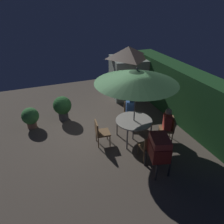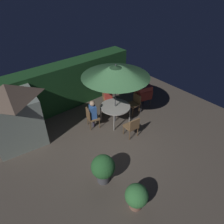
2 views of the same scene
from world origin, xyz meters
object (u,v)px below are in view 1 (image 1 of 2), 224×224
object	(u,v)px
garden_shed	(128,71)
bbq_grill	(159,148)
chair_near_shed	(169,128)
chair_far_side	(130,112)
patio_table	(134,122)
patio_umbrella	(137,76)
chair_toward_hedge	(100,131)
person_in_red	(167,121)
potted_plant_by_shed	(30,117)
potted_plant_by_grill	(62,107)
chair_toward_house	(149,146)
person_in_blue	(131,107)

from	to	relation	value
garden_shed	bbq_grill	xyz separation A→B (m)	(5.24, -1.45, -0.41)
chair_near_shed	chair_far_side	size ratio (longest dim) A/B	1.00
patio_table	patio_umbrella	bearing A→B (deg)	180.00
chair_near_shed	chair_toward_hedge	xyz separation A→B (m)	(-0.64, -2.29, 0.00)
bbq_grill	person_in_red	xyz separation A→B (m)	(-1.20, 1.08, -0.06)
chair_toward_hedge	potted_plant_by_shed	size ratio (longest dim) A/B	1.08
chair_near_shed	chair_toward_hedge	size ratio (longest dim) A/B	1.00
bbq_grill	potted_plant_by_grill	world-z (taller)	bbq_grill
patio_table	patio_umbrella	size ratio (longest dim) A/B	0.48
chair_toward_house	person_in_red	bearing A→B (deg)	122.07
person_in_red	garden_shed	bearing A→B (deg)	174.84
potted_plant_by_shed	chair_toward_hedge	bearing A→B (deg)	47.80
person_in_red	person_in_blue	world-z (taller)	same
potted_plant_by_shed	potted_plant_by_grill	xyz separation A→B (m)	(-0.17, 1.26, 0.12)
bbq_grill	chair_near_shed	distance (m)	1.68
patio_table	potted_plant_by_grill	world-z (taller)	potted_plant_by_grill
potted_plant_by_grill	chair_near_shed	bearing A→B (deg)	49.16
chair_toward_hedge	chair_far_side	bearing A→B (deg)	119.92
chair_toward_hedge	potted_plant_by_grill	size ratio (longest dim) A/B	0.89
bbq_grill	person_in_blue	distance (m)	2.62
chair_toward_house	potted_plant_by_shed	bearing A→B (deg)	-134.48
person_in_red	chair_toward_house	bearing A→B (deg)	-57.93
patio_umbrella	potted_plant_by_grill	world-z (taller)	patio_umbrella
chair_toward_house	chair_far_side	bearing A→B (deg)	169.92
patio_table	potted_plant_by_shed	xyz separation A→B (m)	(-2.11, -3.35, -0.26)
chair_near_shed	chair_far_side	bearing A→B (deg)	-152.78
person_in_red	chair_toward_hedge	bearing A→B (deg)	-105.17
bbq_grill	chair_toward_house	bearing A→B (deg)	179.75
person_in_blue	patio_table	bearing A→B (deg)	-18.63
chair_near_shed	chair_toward_hedge	bearing A→B (deg)	-105.49
chair_near_shed	chair_far_side	world-z (taller)	same
person_in_blue	garden_shed	bearing A→B (deg)	157.62
chair_toward_house	potted_plant_by_shed	world-z (taller)	chair_toward_house
chair_toward_hedge	potted_plant_by_grill	bearing A→B (deg)	-156.87
chair_toward_house	potted_plant_by_grill	world-z (taller)	potted_plant_by_grill
potted_plant_by_shed	potted_plant_by_grill	size ratio (longest dim) A/B	0.82
potted_plant_by_shed	person_in_blue	bearing A→B (deg)	72.19
chair_far_side	potted_plant_by_shed	world-z (taller)	chair_far_side
bbq_grill	chair_toward_hedge	bearing A→B (deg)	-147.79
garden_shed	potted_plant_by_grill	world-z (taller)	garden_shed
chair_toward_house	potted_plant_by_shed	xyz separation A→B (m)	(-3.25, -3.31, -0.05)
patio_umbrella	person_in_blue	size ratio (longest dim) A/B	2.10
chair_toward_house	person_in_blue	distance (m)	2.12
bbq_grill	chair_toward_house	xyz separation A→B (m)	(-0.52, 0.00, -0.33)
garden_shed	chair_toward_hedge	xyz separation A→B (m)	(3.44, -2.58, -0.73)
potted_plant_by_grill	person_in_red	distance (m)	4.16
chair_toward_hedge	chair_near_shed	bearing A→B (deg)	74.51
patio_table	person_in_red	bearing A→B (deg)	66.00
patio_table	person_in_blue	bearing A→B (deg)	161.37
patio_table	potted_plant_by_grill	bearing A→B (deg)	-137.43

